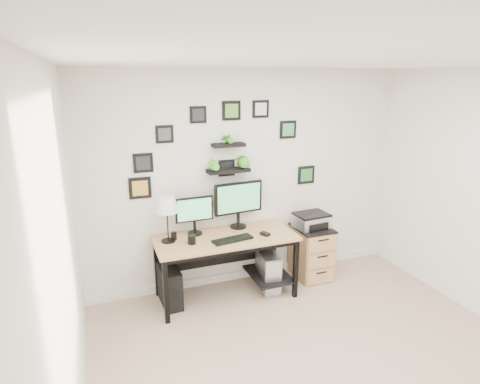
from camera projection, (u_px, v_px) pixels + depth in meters
name	position (u px, v px, depth m)	size (l,w,h in m)	color
room	(249.00, 273.00, 5.20)	(4.00, 4.00, 4.00)	tan
desk	(228.00, 245.00, 4.62)	(1.60, 0.70, 0.75)	tan
monitor_left	(194.00, 213.00, 4.54)	(0.44, 0.18, 0.45)	black
monitor_right	(239.00, 201.00, 4.73)	(0.61, 0.21, 0.56)	black
keyboard	(233.00, 239.00, 4.43)	(0.46, 0.15, 0.02)	black
mouse	(265.00, 234.00, 4.58)	(0.07, 0.11, 0.03)	black
table_lamp	(167.00, 205.00, 4.30)	(0.25, 0.25, 0.52)	black
mug	(192.00, 239.00, 4.34)	(0.09, 0.09, 0.10)	black
pen_cup	(174.00, 236.00, 4.46)	(0.07, 0.07, 0.08)	black
pc_tower_black	(170.00, 286.00, 4.52)	(0.20, 0.44, 0.44)	black
pc_tower_grey	(268.00, 270.00, 4.88)	(0.26, 0.49, 0.46)	gray
file_cabinet	(311.00, 252.00, 5.14)	(0.43, 0.53, 0.67)	tan
printer	(312.00, 220.00, 5.03)	(0.42, 0.35, 0.18)	silver
wall_decor	(227.00, 152.00, 4.60)	(2.32, 0.18, 1.06)	black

